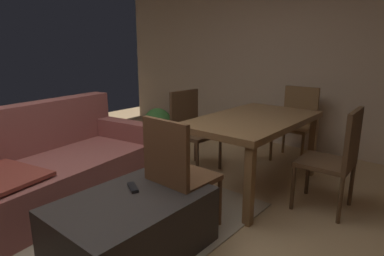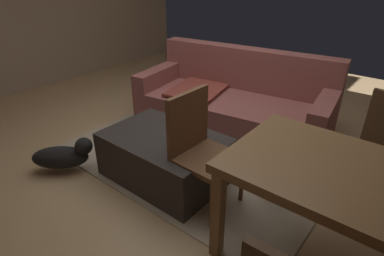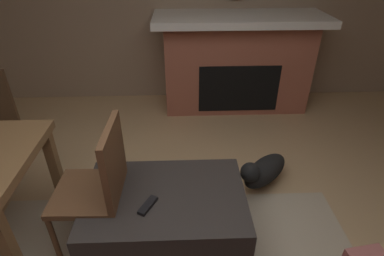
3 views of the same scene
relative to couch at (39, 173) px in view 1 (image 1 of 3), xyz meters
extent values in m
plane|color=tan|center=(0.01, -0.80, -0.31)|extent=(7.85, 7.85, 0.00)
cube|color=#C4AA91|center=(3.28, -0.80, 1.00)|extent=(0.12, 6.19, 2.63)
cube|color=tan|center=(0.06, -0.65, -0.31)|extent=(2.60, 2.00, 0.01)
cube|color=#8C4C47|center=(0.01, -0.07, -0.10)|extent=(2.27, 1.23, 0.42)
cube|color=#8C4C47|center=(-0.04, 0.30, 0.35)|extent=(2.17, 0.50, 0.48)
cube|color=#8C4C47|center=(1.00, 0.07, 0.21)|extent=(0.31, 0.95, 0.20)
cube|color=#2D2826|center=(0.06, -1.24, -0.10)|extent=(1.05, 0.72, 0.43)
cube|color=black|center=(0.16, -1.14, 0.13)|extent=(0.12, 0.16, 0.02)
cube|color=brown|center=(1.62, -1.28, 0.40)|extent=(1.51, 0.87, 0.06)
cube|color=brown|center=(0.92, -0.90, 0.03)|extent=(0.07, 0.07, 0.68)
cube|color=brown|center=(2.31, -0.90, 0.03)|extent=(0.07, 0.07, 0.68)
cube|color=brown|center=(0.92, -1.66, 0.03)|extent=(0.07, 0.07, 0.68)
cube|color=brown|center=(2.31, -1.66, 0.03)|extent=(0.07, 0.07, 0.68)
cube|color=#513823|center=(1.62, -0.54, 0.12)|extent=(0.47, 0.47, 0.04)
cube|color=#513823|center=(1.63, -0.34, 0.38)|extent=(0.44, 0.07, 0.48)
cylinder|color=#513823|center=(1.80, -0.76, -0.11)|extent=(0.04, 0.04, 0.41)
cylinder|color=#513823|center=(1.40, -0.73, -0.11)|extent=(0.04, 0.04, 0.41)
cylinder|color=#513823|center=(1.83, -0.36, -0.11)|extent=(0.04, 0.04, 0.41)
cylinder|color=#513823|center=(1.43, -0.33, -0.11)|extent=(0.04, 0.04, 0.41)
cube|color=#513823|center=(1.62, -2.02, 0.12)|extent=(0.46, 0.46, 0.04)
cube|color=#513823|center=(1.63, -2.22, 0.38)|extent=(0.44, 0.06, 0.48)
cylinder|color=#513823|center=(1.41, -1.82, -0.11)|extent=(0.04, 0.04, 0.41)
cylinder|color=#513823|center=(1.81, -1.81, -0.11)|extent=(0.04, 0.04, 0.41)
cylinder|color=#513823|center=(1.43, -2.22, -0.11)|extent=(0.04, 0.04, 0.41)
cylinder|color=#513823|center=(1.83, -2.21, -0.11)|extent=(0.04, 0.04, 0.41)
cube|color=brown|center=(2.67, -1.28, 0.12)|extent=(0.45, 0.45, 0.04)
cube|color=brown|center=(2.87, -1.27, 0.38)|extent=(0.05, 0.44, 0.48)
cylinder|color=brown|center=(2.48, -1.49, -0.11)|extent=(0.04, 0.04, 0.41)
cylinder|color=brown|center=(2.47, -1.09, -0.11)|extent=(0.04, 0.04, 0.41)
cylinder|color=brown|center=(2.88, -1.47, -0.11)|extent=(0.04, 0.04, 0.41)
cylinder|color=brown|center=(2.87, -1.07, -0.11)|extent=(0.04, 0.04, 0.41)
cube|color=brown|center=(0.56, -1.28, 0.12)|extent=(0.45, 0.45, 0.04)
cube|color=brown|center=(0.36, -1.27, 0.38)|extent=(0.05, 0.44, 0.48)
cylinder|color=brown|center=(0.77, -1.09, -0.11)|extent=(0.04, 0.04, 0.41)
cylinder|color=brown|center=(0.76, -1.49, -0.11)|extent=(0.04, 0.04, 0.41)
cylinder|color=brown|center=(0.37, -1.07, -0.11)|extent=(0.04, 0.04, 0.41)
cylinder|color=brown|center=(0.36, -1.47, -0.11)|extent=(0.04, 0.04, 0.41)
cylinder|color=beige|center=(1.89, 0.38, -0.21)|extent=(0.17, 0.17, 0.20)
ellipsoid|color=#387233|center=(1.89, 0.38, 0.05)|extent=(0.41, 0.41, 0.45)
camera|label=1|loc=(-1.23, -2.85, 1.13)|focal=30.36mm
camera|label=2|loc=(1.76, -2.96, 1.46)|focal=29.73mm
camera|label=3|loc=(-0.06, 0.25, 1.55)|focal=28.94mm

